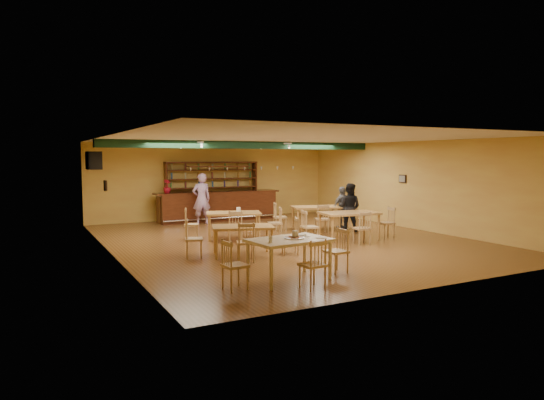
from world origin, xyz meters
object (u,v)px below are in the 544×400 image
near_table (289,260)px  patron_bar (201,199)px  patron_right_a (349,207)px  dining_table_b (316,218)px  dining_table_a (234,226)px  dining_table_d (349,226)px  dining_table_c (243,241)px  bar_counter (218,206)px

near_table → patron_bar: 8.68m
near_table → patron_right_a: size_ratio=0.98×
dining_table_b → patron_bar: bearing=152.7°
dining_table_a → dining_table_d: dining_table_d is taller
near_table → dining_table_c: bearing=80.2°
dining_table_a → patron_bar: size_ratio=0.86×
dining_table_d → patron_right_a: (1.07, 1.44, 0.38)m
dining_table_a → dining_table_b: (3.22, 0.46, -0.01)m
bar_counter → dining_table_b: bearing=-61.7°
dining_table_b → patron_bar: size_ratio=0.85×
dining_table_a → patron_bar: bearing=106.4°
near_table → dining_table_a: bearing=73.3°
near_table → patron_right_a: patron_right_a is taller
dining_table_a → near_table: (-0.98, -5.14, 0.02)m
dining_table_c → near_table: 2.68m
dining_table_c → dining_table_d: bearing=28.5°
bar_counter → near_table: (-2.15, -9.41, -0.15)m
dining_table_c → dining_table_d: dining_table_d is taller
dining_table_c → patron_right_a: (4.82, 2.12, 0.42)m
dining_table_d → bar_counter: bearing=114.4°
dining_table_a → near_table: bearing=-81.2°
bar_counter → dining_table_b: size_ratio=3.11×
dining_table_c → patron_bar: (1.00, 5.91, 0.56)m
bar_counter → dining_table_d: size_ratio=2.95×
bar_counter → dining_table_c: bearing=-106.3°
dining_table_c → dining_table_d: size_ratio=0.90×
bar_counter → dining_table_c: 7.02m
bar_counter → dining_table_a: 4.43m
dining_table_b → dining_table_d: size_ratio=0.95×
dining_table_b → dining_table_a: bearing=-154.6°
patron_bar → dining_table_c: bearing=81.5°
near_table → patron_right_a: (5.01, 4.79, 0.38)m
dining_table_b → dining_table_d: bearing=-79.4°
patron_right_a → dining_table_c: bearing=77.9°
bar_counter → patron_right_a: 5.43m
dining_table_d → near_table: size_ratio=1.06×
patron_bar → patron_right_a: 5.39m
patron_bar → patron_right_a: bearing=136.3°
dining_table_b → patron_bar: (-3.02, 2.99, 0.54)m
patron_right_a → dining_table_d: bearing=107.7°
dining_table_a → dining_table_b: size_ratio=1.02×
bar_counter → dining_table_c: (-1.97, -6.74, -0.19)m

